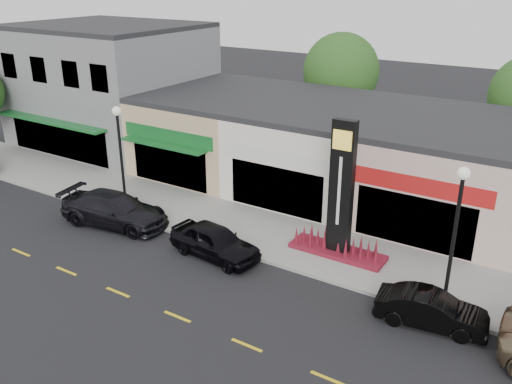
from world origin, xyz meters
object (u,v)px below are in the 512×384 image
lamp_west_near (120,150)px  car_black_conv (431,310)px  lamp_east_near (456,226)px  pylon_sign (340,209)px  car_dark_sedan (114,210)px  car_black_sedan (215,241)px

lamp_west_near → car_black_conv: (15.83, -1.11, -2.85)m
lamp_east_near → pylon_sign: pylon_sign is taller
lamp_east_near → car_dark_sedan: bearing=-175.7°
pylon_sign → car_dark_sedan: pylon_sign is taller
lamp_west_near → car_black_conv: bearing=-4.0°
lamp_east_near → car_black_conv: lamp_east_near is taller
lamp_east_near → car_dark_sedan: 15.84m
car_dark_sedan → pylon_sign: bearing=-83.9°
lamp_west_near → car_black_sedan: (6.48, -1.15, -2.75)m
lamp_east_near → pylon_sign: bearing=161.3°
lamp_east_near → car_black_sedan: (-9.52, -1.15, -2.75)m
car_dark_sedan → car_black_sedan: 6.05m
car_dark_sedan → car_black_conv: car_dark_sedan is taller
pylon_sign → car_dark_sedan: 11.05m
lamp_west_near → car_black_conv: 16.12m
car_black_sedan → car_black_conv: 9.34m
car_dark_sedan → car_black_sedan: size_ratio=1.28×
pylon_sign → car_black_conv: (4.83, -2.81, -1.64)m
lamp_east_near → car_black_conv: size_ratio=1.43×
pylon_sign → car_black_conv: size_ratio=1.57×
pylon_sign → car_black_sedan: 5.56m
car_black_sedan → lamp_east_near: bearing=-77.5°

